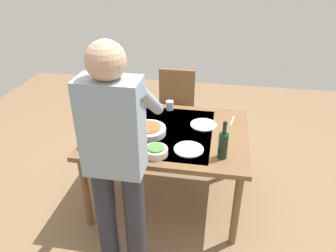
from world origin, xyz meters
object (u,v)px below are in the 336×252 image
side_bowl_salad (156,151)px  chair_near (175,106)px  dining_table (168,138)px  serving_bowl_pasta (148,130)px  dinner_plate_near (204,125)px  wine_glass_right (89,135)px  wine_bottle (223,145)px  water_cup_near_left (147,103)px  person_server (116,157)px  water_cup_far_left (133,148)px  dinner_plate_far (189,149)px  water_cup_near_right (170,105)px  wine_glass_left (117,116)px

side_bowl_salad → chair_near: bearing=-87.9°
dining_table → serving_bowl_pasta: (0.16, 0.07, 0.10)m
dinner_plate_near → wine_glass_right: bearing=30.0°
wine_bottle → chair_near: bearing=-66.1°
water_cup_near_left → dinner_plate_near: bearing=153.7°
person_server → water_cup_near_left: size_ratio=19.25×
wine_glass_right → serving_bowl_pasta: (-0.40, -0.27, -0.07)m
water_cup_far_left → dinner_plate_far: water_cup_far_left is taller
dining_table → side_bowl_salad: 0.38m
water_cup_near_right → wine_glass_left: bearing=46.3°
dinner_plate_near → wine_glass_left: bearing=11.6°
dining_table → side_bowl_salad: side_bowl_salad is taller
water_cup_near_right → dinner_plate_far: 0.72m
water_cup_far_left → dinner_plate_far: (-0.41, -0.13, -0.04)m
person_server → wine_bottle: person_server is taller
wine_glass_right → dinner_plate_near: (-0.85, -0.49, -0.10)m
chair_near → side_bowl_salad: bearing=92.1°
person_server → water_cup_far_left: person_server is taller
wine_bottle → wine_glass_left: 0.96m
dining_table → side_bowl_salad: size_ratio=7.47×
person_server → dinner_plate_near: (-0.48, -0.93, -0.23)m
wine_glass_left → side_bowl_salad: wine_glass_left is taller
serving_bowl_pasta → dinner_plate_far: 0.41m
chair_near → wine_glass_right: (0.48, 1.23, 0.30)m
serving_bowl_pasta → water_cup_near_left: bearing=-76.3°
dining_table → water_cup_near_right: water_cup_near_right is taller
water_cup_far_left → serving_bowl_pasta: bearing=-97.3°
side_bowl_salad → dinner_plate_far: 0.26m
side_bowl_salad → serving_bowl_pasta: bearing=-66.3°
dining_table → person_server: bearing=76.5°
dining_table → water_cup_near_left: size_ratio=15.32×
chair_near → wine_glass_right: 1.36m
serving_bowl_pasta → dinner_plate_near: 0.50m
chair_near → water_cup_far_left: chair_near is taller
person_server → wine_bottle: size_ratio=5.71×
water_cup_near_right → serving_bowl_pasta: water_cup_near_right is taller
chair_near → water_cup_far_left: 1.31m
chair_near → serving_bowl_pasta: (0.08, 0.97, 0.23)m
wine_glass_right → water_cup_far_left: bearing=172.1°
wine_glass_right → side_bowl_salad: bearing=176.9°
dining_table → serving_bowl_pasta: size_ratio=4.48×
dinner_plate_near → dinner_plate_far: (0.08, 0.41, 0.00)m
wine_glass_left → water_cup_near_left: bearing=-111.2°
serving_bowl_pasta → dinner_plate_near: (-0.45, -0.22, -0.03)m
person_server → side_bowl_salad: (-0.16, -0.41, -0.21)m
wine_bottle → dinner_plate_far: (0.25, -0.06, -0.10)m
water_cup_far_left → dinner_plate_far: size_ratio=0.44×
wine_glass_left → serving_bowl_pasta: bearing=166.3°
water_cup_far_left → dining_table: bearing=-117.3°
wine_bottle → dining_table: bearing=-34.0°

